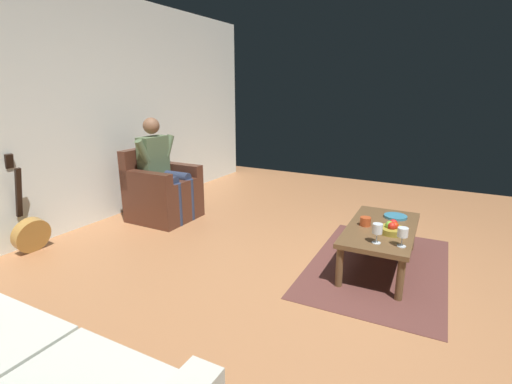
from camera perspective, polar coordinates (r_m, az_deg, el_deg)
ground_plane at (r=3.38m, az=13.80°, el=-12.98°), size 7.50×7.50×0.00m
wall_back at (r=4.83m, az=-24.77°, el=11.25°), size 6.51×0.06×2.69m
rug at (r=3.70m, az=18.09°, el=-10.66°), size 1.88×1.24×0.01m
armchair at (r=4.80m, az=-14.18°, el=-0.15°), size 0.71×0.72×0.88m
person_seated at (r=4.71m, az=-14.19°, el=3.88°), size 0.65×0.59×1.26m
coffee_table at (r=3.57m, az=18.53°, el=-5.85°), size 1.16×0.61×0.39m
guitar at (r=4.37m, az=-31.21°, el=-5.13°), size 0.36×0.28×0.99m
wine_glass_near at (r=3.14m, az=21.49°, el=-5.91°), size 0.08×0.08×0.16m
wine_glass_far at (r=3.14m, az=18.04°, el=-5.51°), size 0.08×0.08×0.16m
fruit_bowl at (r=3.42m, az=20.06°, el=-5.25°), size 0.22×0.22×0.11m
decorative_dish at (r=3.84m, az=20.52°, el=-3.52°), size 0.21×0.21×0.02m
candle_jar at (r=3.53m, az=16.36°, el=-4.33°), size 0.10×0.10×0.08m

